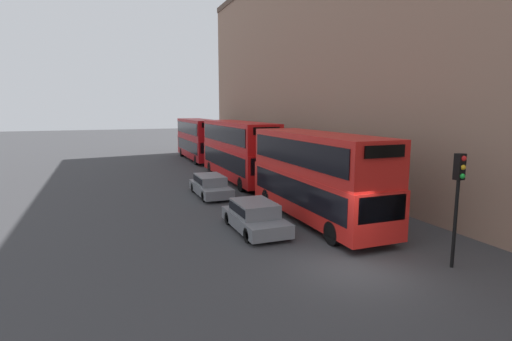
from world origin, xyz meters
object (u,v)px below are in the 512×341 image
bus_leading (316,173)px  car_dark_sedan (255,215)px  car_hatchback (210,185)px  traffic_light (458,187)px  pedestrian (326,193)px  bus_second_in_queue (238,148)px  bus_third_in_queue (199,138)px

bus_leading → car_dark_sedan: bearing=-172.2°
car_hatchback → traffic_light: 15.37m
pedestrian → bus_second_in_queue: bearing=103.0°
bus_leading → pedestrian: bearing=49.5°
car_hatchback → pedestrian: (5.56, -4.91, 0.02)m
bus_third_in_queue → bus_second_in_queue: bearing=-90.0°
bus_leading → bus_third_in_queue: size_ratio=0.93×
bus_second_in_queue → traffic_light: (1.55, -18.88, 0.41)m
bus_third_in_queue → car_hatchback: (-3.40, -17.75, -1.69)m
car_dark_sedan → traffic_light: (4.95, -6.48, 2.18)m
bus_second_in_queue → pedestrian: bearing=-77.0°
bus_third_in_queue → car_dark_sedan: (-3.40, -25.66, -1.68)m
bus_third_in_queue → car_dark_sedan: 25.94m
bus_leading → bus_second_in_queue: (0.00, 11.94, 0.09)m
bus_leading → bus_third_in_queue: same height
bus_third_in_queue → pedestrian: (2.16, -22.66, -1.67)m
traffic_light → bus_third_in_queue: bearing=92.8°
bus_second_in_queue → bus_third_in_queue: size_ratio=1.05×
bus_third_in_queue → car_dark_sedan: bus_third_in_queue is taller
car_dark_sedan → car_hatchback: car_dark_sedan is taller
bus_leading → car_dark_sedan: 3.82m
car_hatchback → bus_second_in_queue: bearing=52.9°
car_hatchback → traffic_light: (4.95, -14.39, 2.19)m
traffic_light → car_dark_sedan: bearing=127.4°
car_dark_sedan → car_hatchback: bearing=90.0°
bus_second_in_queue → traffic_light: size_ratio=2.81×
bus_leading → pedestrian: bus_leading is taller
car_hatchback → bus_leading: bearing=-65.4°
bus_second_in_queue → bus_third_in_queue: bus_second_in_queue is taller
bus_third_in_queue → car_hatchback: size_ratio=2.34×
car_dark_sedan → traffic_light: traffic_light is taller
traffic_light → pedestrian: (0.62, 9.48, -2.17)m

